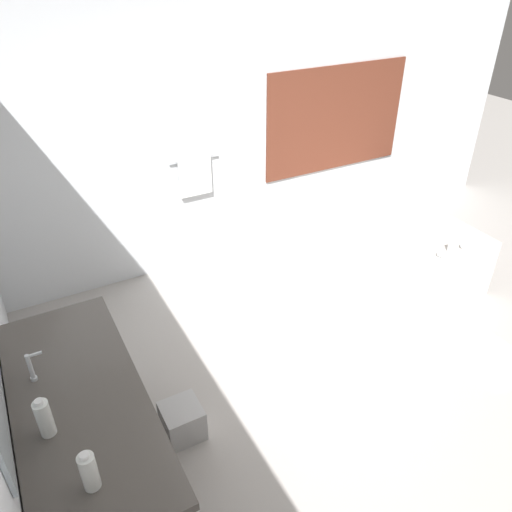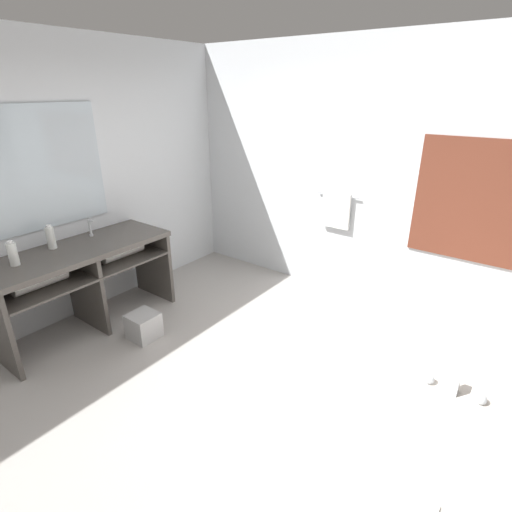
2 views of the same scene
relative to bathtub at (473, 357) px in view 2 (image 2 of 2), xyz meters
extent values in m
plane|color=#A8A39E|center=(-1.35, -1.25, -0.32)|extent=(16.00, 16.00, 0.00)
cube|color=silver|center=(-1.35, 0.98, 1.03)|extent=(7.40, 0.06, 2.70)
cylinder|color=silver|center=(-1.65, 0.91, 0.83)|extent=(0.50, 0.02, 0.02)
cube|color=white|center=(-1.65, 0.90, 0.66)|extent=(0.32, 0.04, 0.40)
cube|color=silver|center=(-3.58, -1.25, 1.03)|extent=(0.06, 7.40, 2.70)
cube|color=#B2C1CC|center=(-3.54, -1.23, 1.23)|extent=(0.02, 1.10, 1.10)
cube|color=#4C4742|center=(-3.21, -1.23, 0.50)|extent=(0.66, 1.67, 0.05)
cube|color=#4C4742|center=(-3.21, -1.23, 0.29)|extent=(0.63, 1.59, 0.02)
cylinder|color=white|center=(-3.21, -0.98, 0.47)|extent=(0.36, 0.36, 0.12)
cube|color=#4C4742|center=(-3.21, -1.23, 0.08)|extent=(0.61, 0.04, 0.79)
cube|color=#4C4742|center=(-3.21, -0.41, 0.08)|extent=(0.61, 0.04, 0.79)
cylinder|color=white|center=(-3.16, -1.65, 0.36)|extent=(0.13, 0.46, 0.13)
cylinder|color=white|center=(-3.16, -0.81, 0.36)|extent=(0.13, 0.46, 0.13)
cylinder|color=silver|center=(-3.39, -0.98, 0.54)|extent=(0.04, 0.04, 0.02)
cylinder|color=silver|center=(-3.39, -0.98, 0.63)|extent=(0.02, 0.02, 0.16)
cube|color=silver|center=(-3.35, -0.98, 0.70)|extent=(0.07, 0.01, 0.01)
cube|color=silver|center=(0.00, 0.00, -0.03)|extent=(1.06, 1.88, 0.57)
ellipsoid|color=white|center=(0.00, 0.00, 0.11)|extent=(0.76, 1.35, 0.30)
cube|color=silver|center=(0.00, -0.84, 0.32)|extent=(0.04, 0.07, 0.12)
sphere|color=silver|center=(-0.14, -0.84, 0.29)|extent=(0.06, 0.06, 0.06)
sphere|color=silver|center=(0.14, -0.84, 0.29)|extent=(0.06, 0.06, 0.06)
cylinder|color=silver|center=(-3.38, -1.38, 0.63)|extent=(0.07, 0.07, 0.21)
cylinder|color=white|center=(-3.38, -1.38, 0.74)|extent=(0.04, 0.04, 0.02)
cylinder|color=silver|center=(-3.26, -1.76, 0.62)|extent=(0.07, 0.07, 0.20)
cylinder|color=white|center=(-3.26, -1.76, 0.73)|extent=(0.04, 0.04, 0.02)
cube|color=#B2B2B2|center=(-2.62, -1.05, -0.19)|extent=(0.26, 0.26, 0.25)
camera|label=1|loc=(-3.25, -3.26, 2.55)|focal=35.00mm
camera|label=2|loc=(0.18, -2.99, 1.89)|focal=28.00mm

